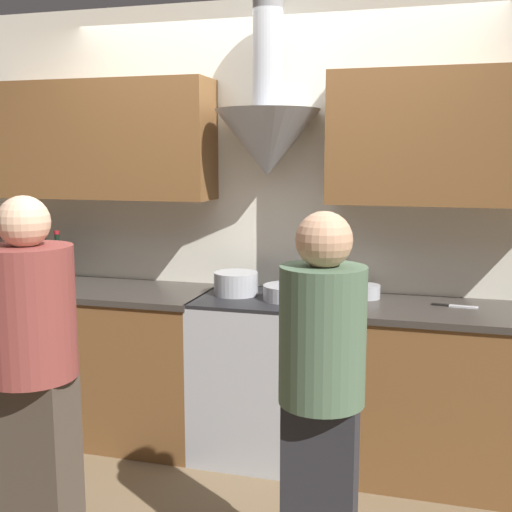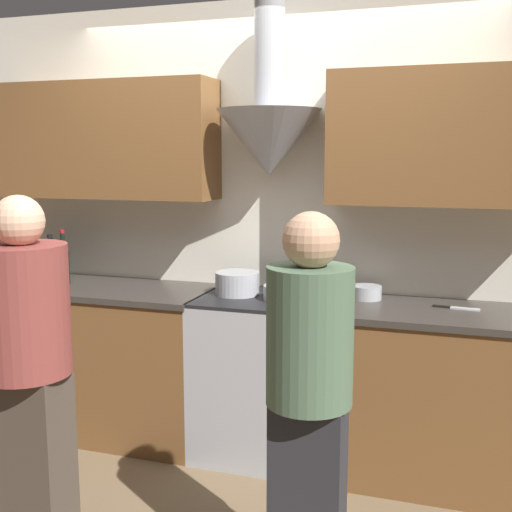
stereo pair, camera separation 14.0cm
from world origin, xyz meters
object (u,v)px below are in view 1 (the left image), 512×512
at_px(stove_range, 261,375).
at_px(wine_bottle_0, 4,262).
at_px(wine_bottle_1, 13,262).
at_px(wine_bottle_2, 31,260).
at_px(wine_bottle_4, 58,264).
at_px(person_foreground_left, 32,367).
at_px(saucepan, 365,291).
at_px(person_foreground_right, 322,393).
at_px(stock_pot, 236,283).
at_px(wine_bottle_3, 45,265).
at_px(mixing_bowl, 287,292).

xyz_separation_m(stove_range, wine_bottle_0, (-1.68, 0.00, 0.58)).
height_order(wine_bottle_1, wine_bottle_2, wine_bottle_2).
distance_m(wine_bottle_4, person_foreground_left, 1.36).
bearing_deg(wine_bottle_0, saucepan, 3.54).
relative_size(wine_bottle_4, person_foreground_right, 0.22).
xyz_separation_m(wine_bottle_2, stock_pot, (1.33, 0.03, -0.08)).
distance_m(wine_bottle_3, saucepan, 1.95).
relative_size(stove_range, wine_bottle_2, 2.61).
bearing_deg(saucepan, person_foreground_left, -132.29).
bearing_deg(wine_bottle_0, person_foreground_right, -27.25).
bearing_deg(mixing_bowl, stock_pot, 170.35).
bearing_deg(person_foreground_left, stove_range, 61.42).
distance_m(wine_bottle_4, saucepan, 1.86).
height_order(mixing_bowl, saucepan, mixing_bowl).
height_order(stove_range, person_foreground_left, person_foreground_left).
height_order(wine_bottle_4, mixing_bowl, wine_bottle_4).
relative_size(wine_bottle_0, person_foreground_left, 0.20).
relative_size(wine_bottle_4, stock_pot, 1.34).
height_order(wine_bottle_0, stock_pot, wine_bottle_0).
distance_m(stove_range, stock_pot, 0.55).
bearing_deg(person_foreground_right, stock_pot, 120.87).
xyz_separation_m(stove_range, mixing_bowl, (0.16, -0.02, 0.50)).
xyz_separation_m(wine_bottle_4, stock_pot, (1.12, 0.05, -0.07)).
xyz_separation_m(stove_range, wine_bottle_1, (-1.59, -0.02, 0.59)).
bearing_deg(wine_bottle_2, person_foreground_right, -29.43).
bearing_deg(stove_range, wine_bottle_4, -179.42).
height_order(stock_pot, saucepan, stock_pot).
xyz_separation_m(stove_range, person_foreground_right, (0.55, -1.14, 0.37)).
height_order(mixing_bowl, person_foreground_right, person_foreground_right).
relative_size(wine_bottle_2, mixing_bowl, 1.32).
xyz_separation_m(wine_bottle_4, person_foreground_right, (1.83, -1.13, -0.22)).
bearing_deg(person_foreground_left, wine_bottle_4, 117.90).
bearing_deg(mixing_bowl, stove_range, 172.53).
distance_m(wine_bottle_4, stock_pot, 1.13).
bearing_deg(wine_bottle_2, wine_bottle_3, -4.19).
xyz_separation_m(wine_bottle_4, saucepan, (1.85, 0.15, -0.10)).
relative_size(wine_bottle_2, person_foreground_left, 0.23).
bearing_deg(wine_bottle_3, person_foreground_right, -30.60).
distance_m(stove_range, wine_bottle_4, 1.41).
xyz_separation_m(stock_pot, person_foreground_left, (-0.50, -1.23, -0.14)).
xyz_separation_m(wine_bottle_0, wine_bottle_1, (0.09, -0.02, 0.00)).
relative_size(wine_bottle_2, wine_bottle_3, 1.16).
relative_size(wine_bottle_0, stock_pot, 1.25).
relative_size(stock_pot, mixing_bowl, 0.94).
bearing_deg(person_foreground_right, wine_bottle_3, 149.40).
height_order(mixing_bowl, person_foreground_left, person_foreground_left).
height_order(wine_bottle_2, saucepan, wine_bottle_2).
height_order(wine_bottle_0, wine_bottle_2, wine_bottle_2).
relative_size(wine_bottle_3, person_foreground_left, 0.20).
bearing_deg(stove_range, wine_bottle_2, -179.98).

